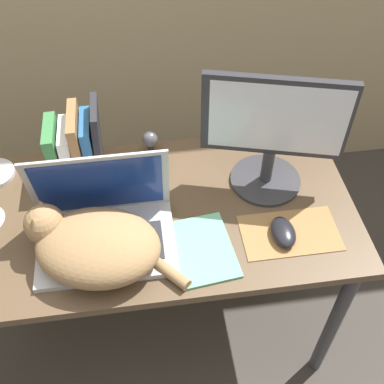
{
  "coord_description": "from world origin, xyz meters",
  "views": [
    {
      "loc": [
        -0.0,
        -0.62,
        1.8
      ],
      "look_at": [
        0.12,
        0.27,
        0.8
      ],
      "focal_mm": 45.0,
      "sensor_mm": 36.0,
      "label": 1
    }
  ],
  "objects_px": {
    "laptop": "(105,226)",
    "external_monitor": "(274,132)",
    "webcam": "(151,140)",
    "computer_mouse": "(284,232)",
    "book_row": "(77,148)",
    "notepad": "(203,249)",
    "cat": "(94,244)"
  },
  "relations": [
    {
      "from": "computer_mouse",
      "to": "book_row",
      "type": "distance_m",
      "value": 0.66
    },
    {
      "from": "book_row",
      "to": "notepad",
      "type": "height_order",
      "value": "book_row"
    },
    {
      "from": "book_row",
      "to": "webcam",
      "type": "xyz_separation_m",
      "value": [
        0.22,
        0.07,
        -0.06
      ]
    },
    {
      "from": "laptop",
      "to": "external_monitor",
      "type": "height_order",
      "value": "external_monitor"
    },
    {
      "from": "laptop",
      "to": "cat",
      "type": "relative_size",
      "value": 0.9
    },
    {
      "from": "computer_mouse",
      "to": "notepad",
      "type": "bearing_deg",
      "value": -176.36
    },
    {
      "from": "laptop",
      "to": "notepad",
      "type": "distance_m",
      "value": 0.28
    },
    {
      "from": "book_row",
      "to": "notepad",
      "type": "xyz_separation_m",
      "value": [
        0.33,
        -0.35,
        -0.1
      ]
    },
    {
      "from": "computer_mouse",
      "to": "webcam",
      "type": "height_order",
      "value": "webcam"
    },
    {
      "from": "computer_mouse",
      "to": "book_row",
      "type": "bearing_deg",
      "value": 149.5
    },
    {
      "from": "book_row",
      "to": "external_monitor",
      "type": "bearing_deg",
      "value": -11.51
    },
    {
      "from": "external_monitor",
      "to": "book_row",
      "type": "bearing_deg",
      "value": 168.49
    },
    {
      "from": "notepad",
      "to": "computer_mouse",
      "type": "bearing_deg",
      "value": 3.64
    },
    {
      "from": "laptop",
      "to": "external_monitor",
      "type": "distance_m",
      "value": 0.54
    },
    {
      "from": "external_monitor",
      "to": "book_row",
      "type": "xyz_separation_m",
      "value": [
        -0.57,
        0.12,
        -0.09
      ]
    },
    {
      "from": "computer_mouse",
      "to": "cat",
      "type": "bearing_deg",
      "value": -179.48
    },
    {
      "from": "external_monitor",
      "to": "computer_mouse",
      "type": "distance_m",
      "value": 0.28
    },
    {
      "from": "external_monitor",
      "to": "notepad",
      "type": "relative_size",
      "value": 1.64
    },
    {
      "from": "cat",
      "to": "notepad",
      "type": "xyz_separation_m",
      "value": [
        0.29,
        -0.01,
        -0.06
      ]
    },
    {
      "from": "webcam",
      "to": "computer_mouse",
      "type": "bearing_deg",
      "value": -50.12
    },
    {
      "from": "cat",
      "to": "notepad",
      "type": "bearing_deg",
      "value": -1.98
    },
    {
      "from": "laptop",
      "to": "webcam",
      "type": "relative_size",
      "value": 4.88
    },
    {
      "from": "computer_mouse",
      "to": "notepad",
      "type": "relative_size",
      "value": 0.45
    },
    {
      "from": "cat",
      "to": "notepad",
      "type": "height_order",
      "value": "cat"
    },
    {
      "from": "cat",
      "to": "book_row",
      "type": "xyz_separation_m",
      "value": [
        -0.04,
        0.34,
        0.04
      ]
    },
    {
      "from": "external_monitor",
      "to": "webcam",
      "type": "height_order",
      "value": "external_monitor"
    },
    {
      "from": "cat",
      "to": "notepad",
      "type": "relative_size",
      "value": 1.74
    },
    {
      "from": "laptop",
      "to": "webcam",
      "type": "distance_m",
      "value": 0.37
    },
    {
      "from": "laptop",
      "to": "cat",
      "type": "distance_m",
      "value": 0.08
    },
    {
      "from": "laptop",
      "to": "computer_mouse",
      "type": "relative_size",
      "value": 3.45
    },
    {
      "from": "computer_mouse",
      "to": "book_row",
      "type": "height_order",
      "value": "book_row"
    },
    {
      "from": "webcam",
      "to": "laptop",
      "type": "bearing_deg",
      "value": -114.2
    }
  ]
}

